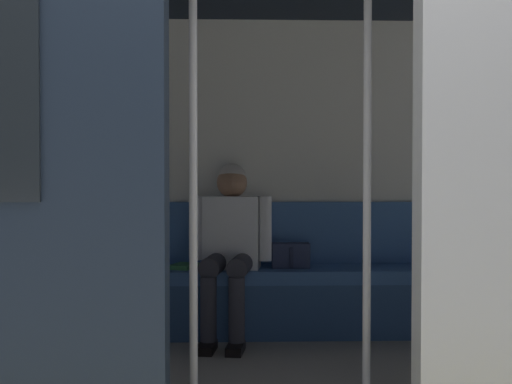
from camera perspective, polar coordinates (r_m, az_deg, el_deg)
The scene contains 7 objects.
train_car at distance 3.37m, azimuth 0.67°, elevation 8.89°, with size 6.40×2.60×2.37m.
bench_seat at distance 4.37m, azimuth 0.85°, elevation -8.40°, with size 3.37×0.44×0.47m.
person_seated at distance 4.28m, azimuth -2.37°, elevation -4.20°, with size 0.55×0.71×1.20m.
handbag at distance 4.42m, azimuth 3.16°, elevation -5.76°, with size 0.26×0.15×0.17m.
book at distance 4.41m, azimuth -6.60°, elevation -6.70°, with size 0.15×0.22×0.03m, color #33723F.
grab_pole_door at distance 2.69m, azimuth -5.72°, elevation 1.69°, with size 0.04×0.04×2.23m, color silver.
grab_pole_far at distance 2.82m, azimuth 10.05°, elevation 1.65°, with size 0.04×0.04×2.23m, color silver.
Camera 1 is at (0.20, 2.22, 1.09)m, focal length 44.06 mm.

